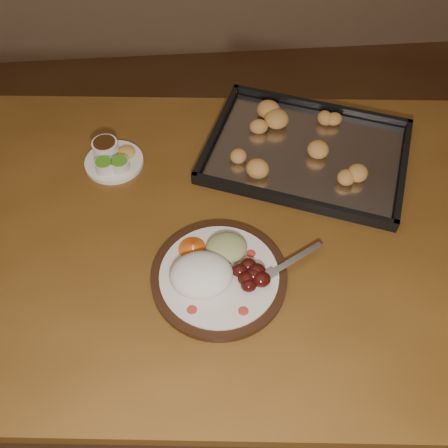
{
  "coord_description": "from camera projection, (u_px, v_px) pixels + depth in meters",
  "views": [
    {
      "loc": [
        0.25,
        -0.43,
        1.65
      ],
      "look_at": [
        0.3,
        0.22,
        0.77
      ],
      "focal_mm": 40.0,
      "sensor_mm": 36.0,
      "label": 1
    }
  ],
  "objects": [
    {
      "name": "baking_tray",
      "position": [
        307.0,
        151.0,
        1.24
      ],
      "size": [
        0.58,
        0.51,
        0.05
      ],
      "rotation": [
        0.0,
        0.0,
        -0.39
      ],
      "color": "black",
      "rests_on": "dining_table"
    },
    {
      "name": "dining_table",
      "position": [
        201.0,
        252.0,
        1.19
      ],
      "size": [
        1.58,
        1.04,
        0.75
      ],
      "rotation": [
        0.0,
        0.0,
        -0.1
      ],
      "color": "brown",
      "rests_on": "ground"
    },
    {
      "name": "dinner_plate",
      "position": [
        217.0,
        273.0,
        1.02
      ],
      "size": [
        0.37,
        0.28,
        0.06
      ],
      "rotation": [
        0.0,
        0.0,
        0.05
      ],
      "color": "black",
      "rests_on": "dining_table"
    },
    {
      "name": "condiment_saucer",
      "position": [
        112.0,
        158.0,
        1.22
      ],
      "size": [
        0.14,
        0.14,
        0.05
      ],
      "rotation": [
        0.0,
        0.0,
        0.32
      ],
      "color": "white",
      "rests_on": "dining_table"
    },
    {
      "name": "ground",
      "position": [
        135.0,
        434.0,
        1.56
      ],
      "size": [
        4.0,
        4.0,
        0.0
      ],
      "primitive_type": "plane",
      "color": "brown",
      "rests_on": "ground"
    }
  ]
}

